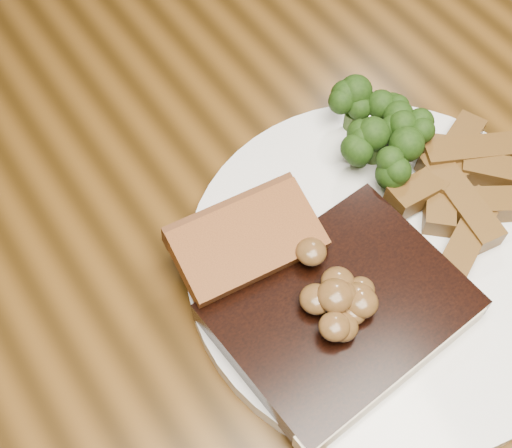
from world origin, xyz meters
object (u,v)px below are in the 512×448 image
(potato_wedges, at_px, (482,210))
(dining_table, at_px, (271,286))
(steak, at_px, (340,311))
(garlic_bread, at_px, (248,257))
(plate, at_px, (386,263))

(potato_wedges, bearing_deg, dining_table, 147.31)
(steak, bearing_deg, garlic_bread, 107.94)
(plate, xyz_separation_m, garlic_bread, (-0.09, 0.05, 0.02))
(dining_table, distance_m, garlic_bread, 0.12)
(plate, xyz_separation_m, potato_wedges, (0.08, -0.01, 0.02))
(potato_wedges, bearing_deg, plate, 171.86)
(dining_table, height_order, steak, steak)
(dining_table, height_order, plate, plate)
(plate, bearing_deg, dining_table, 125.10)
(plate, bearing_deg, potato_wedges, -8.14)
(steak, relative_size, garlic_bread, 1.61)
(garlic_bread, bearing_deg, dining_table, 34.18)
(dining_table, height_order, garlic_bread, garlic_bread)
(plate, distance_m, garlic_bread, 0.10)
(plate, height_order, potato_wedges, potato_wedges)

